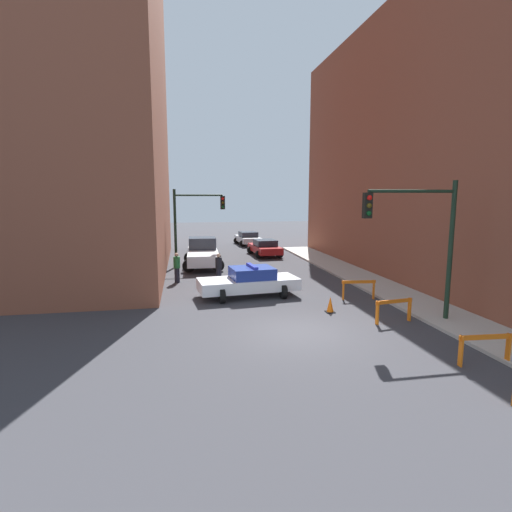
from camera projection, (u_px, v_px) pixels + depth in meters
ground_plane at (298, 332)px, 14.09m from camera, size 120.00×120.00×0.00m
sidewalk_right at (455, 320)px, 15.20m from camera, size 2.40×44.00×0.12m
building_corner_left at (40, 64)px, 23.68m from camera, size 14.00×20.00×25.02m
building_right at (483, 145)px, 23.13m from camera, size 12.00×28.00×15.33m
traffic_light_near at (423, 230)px, 14.54m from camera, size 3.64×0.35×5.20m
traffic_light_far at (192, 216)px, 26.75m from camera, size 3.44×0.35×5.20m
police_car at (249, 282)px, 18.96m from camera, size 4.88×2.69×1.52m
white_truck at (203, 253)px, 27.04m from camera, size 2.76×5.46×1.90m
parked_car_near at (265, 247)px, 31.91m from camera, size 2.47×4.41×1.31m
parked_car_mid at (248, 238)px, 38.95m from camera, size 2.49×4.42×1.31m
pedestrian_crossing at (219, 268)px, 21.76m from camera, size 0.44×0.44×1.66m
pedestrian_corner at (177, 267)px, 21.99m from camera, size 0.48×0.48×1.66m
barrier_mid at (485, 344)px, 11.22m from camera, size 1.60×0.26×0.90m
barrier_back at (394, 307)px, 15.01m from camera, size 1.59×0.36×0.90m
barrier_corner at (359, 286)px, 18.41m from camera, size 1.60×0.30×0.90m
traffic_cone at (330, 305)px, 16.40m from camera, size 0.36×0.36×0.66m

